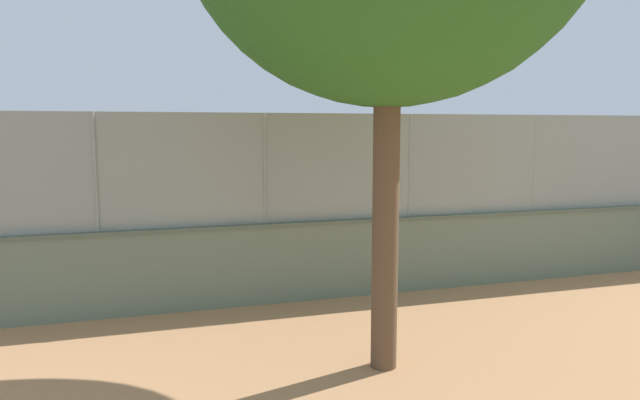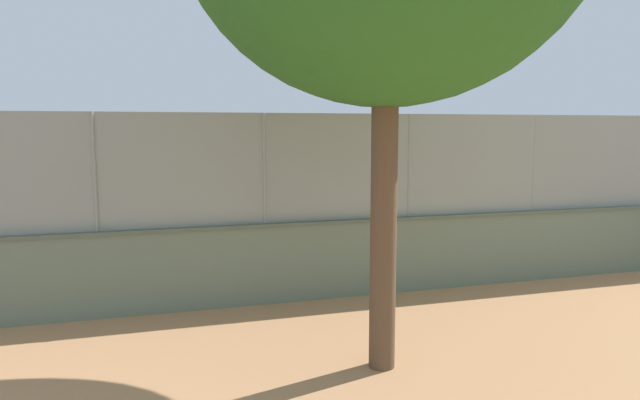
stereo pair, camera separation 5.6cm
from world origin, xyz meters
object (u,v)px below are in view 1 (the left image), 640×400
at_px(player_crossing_court, 361,193).
at_px(sports_ball, 139,229).
at_px(player_foreground_swinging, 315,226).
at_px(player_near_wall_returning, 177,199).

bearing_deg(player_crossing_court, sports_ball, 10.42).
bearing_deg(sports_ball, player_foreground_swinging, 127.67).
bearing_deg(player_crossing_court, player_near_wall_returning, -0.82).
xyz_separation_m(player_crossing_court, player_foreground_swinging, (4.44, 7.94, 0.08)).
xyz_separation_m(player_foreground_swinging, sports_ball, (4.82, -6.24, -0.91)).
xyz_separation_m(player_near_wall_returning, sports_ball, (1.49, 1.81, -0.84)).
distance_m(player_crossing_court, sports_ball, 9.45).
bearing_deg(player_near_wall_returning, player_foreground_swinging, 112.44).
relative_size(player_foreground_swinging, sports_ball, 22.53).
bearing_deg(player_foreground_swinging, player_crossing_court, -119.20).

